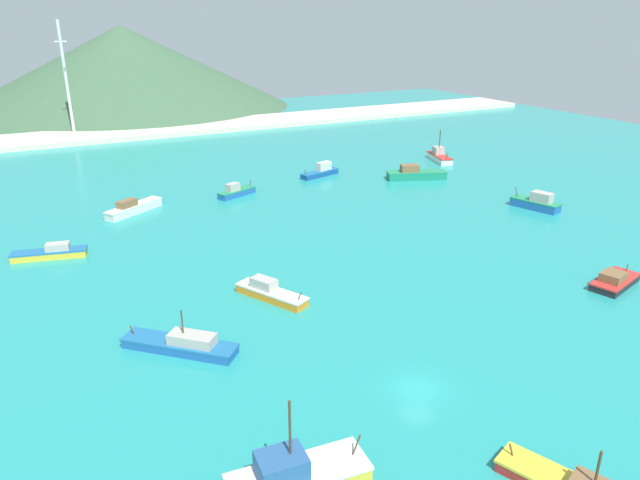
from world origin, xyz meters
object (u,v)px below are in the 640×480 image
at_px(fishing_boat_12, 51,253).
at_px(fishing_boat_3, 295,476).
at_px(fishing_boat_10, 236,191).
at_px(fishing_boat_11, 182,344).
at_px(fishing_boat_0, 439,156).
at_px(fishing_boat_6, 321,171).
at_px(fishing_boat_1, 537,203).
at_px(fishing_boat_2, 270,292).
at_px(radio_tower, 66,79).
at_px(fishing_boat_4, 133,208).
at_px(fishing_boat_9, 415,174).
at_px(fishing_boat_8, 614,281).

bearing_deg(fishing_boat_12, fishing_boat_3, -77.52).
distance_m(fishing_boat_10, fishing_boat_11, 48.82).
bearing_deg(fishing_boat_3, fishing_boat_0, 46.29).
bearing_deg(fishing_boat_6, fishing_boat_10, -164.66).
height_order(fishing_boat_1, fishing_boat_2, fishing_boat_1).
relative_size(fishing_boat_0, radio_tower, 0.32).
bearing_deg(fishing_boat_4, fishing_boat_11, -95.04).
bearing_deg(fishing_boat_9, fishing_boat_12, -171.07).
height_order(fishing_boat_0, fishing_boat_8, fishing_boat_0).
xyz_separation_m(fishing_boat_3, fishing_boat_11, (-1.98, 19.72, -0.35)).
relative_size(fishing_boat_9, radio_tower, 0.41).
relative_size(fishing_boat_8, fishing_boat_10, 1.03).
bearing_deg(fishing_boat_4, fishing_boat_3, -91.64).
distance_m(fishing_boat_12, radio_tower, 83.82).
xyz_separation_m(fishing_boat_1, fishing_boat_3, (-58.44, -35.31, -0.01)).
xyz_separation_m(fishing_boat_10, fishing_boat_12, (-29.82, -14.88, -0.13)).
relative_size(fishing_boat_4, fishing_boat_12, 1.04).
height_order(fishing_boat_3, fishing_boat_9, fishing_boat_3).
xyz_separation_m(fishing_boat_3, fishing_boat_8, (44.61, 10.81, -0.36)).
bearing_deg(fishing_boat_2, fishing_boat_6, 56.44).
bearing_deg(fishing_boat_11, fishing_boat_12, 106.87).
bearing_deg(fishing_boat_4, radio_tower, 91.03).
height_order(fishing_boat_0, radio_tower, radio_tower).
height_order(fishing_boat_1, fishing_boat_12, fishing_boat_1).
distance_m(fishing_boat_8, fishing_boat_9, 48.65).
xyz_separation_m(fishing_boat_8, fishing_boat_9, (7.71, 48.04, 0.29)).
bearing_deg(fishing_boat_3, fishing_boat_9, 48.36).
relative_size(fishing_boat_2, fishing_boat_12, 0.94).
distance_m(fishing_boat_6, fishing_boat_11, 63.30).
height_order(fishing_boat_0, fishing_boat_10, fishing_boat_0).
bearing_deg(fishing_boat_2, fishing_boat_9, 37.44).
bearing_deg(fishing_boat_4, fishing_boat_1, -25.58).
bearing_deg(fishing_boat_4, fishing_boat_6, 10.29).
distance_m(fishing_boat_1, fishing_boat_2, 50.20).
xyz_separation_m(fishing_boat_0, radio_tower, (-64.82, 62.48, 13.13)).
distance_m(fishing_boat_0, fishing_boat_3, 94.62).
height_order(fishing_boat_2, fishing_boat_9, fishing_boat_9).
bearing_deg(fishing_boat_2, fishing_boat_3, -109.53).
bearing_deg(fishing_boat_3, fishing_boat_12, 102.48).
relative_size(fishing_boat_8, fishing_boat_11, 0.80).
xyz_separation_m(fishing_boat_1, fishing_boat_4, (-56.65, 27.11, -0.21)).
bearing_deg(fishing_boat_10, fishing_boat_3, -106.58).
bearing_deg(fishing_boat_0, fishing_boat_2, -142.85).
height_order(fishing_boat_0, fishing_boat_6, fishing_boat_0).
bearing_deg(fishing_boat_12, fishing_boat_11, -73.13).
bearing_deg(fishing_boat_4, fishing_boat_0, 5.36).
height_order(fishing_boat_2, fishing_boat_8, fishing_boat_2).
bearing_deg(fishing_boat_2, fishing_boat_10, 75.48).
height_order(fishing_boat_9, radio_tower, radio_tower).
distance_m(fishing_boat_0, fishing_boat_12, 78.66).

